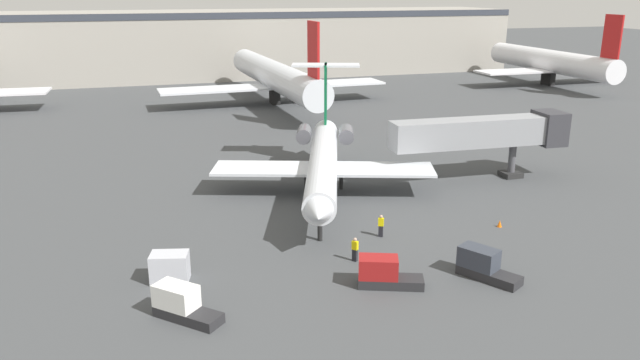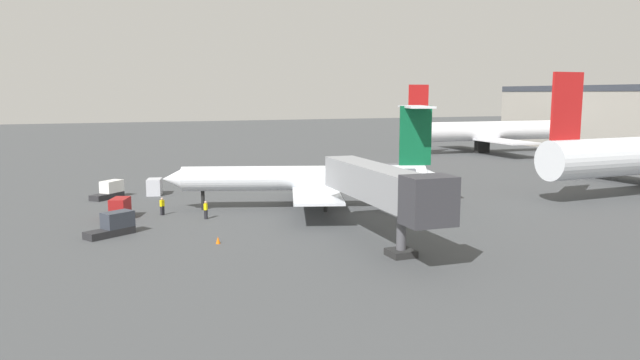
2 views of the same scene
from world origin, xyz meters
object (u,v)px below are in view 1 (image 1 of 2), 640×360
object	(u,v)px
baggage_tug_lead	(483,265)
parked_airliner_west_mid	(275,76)
ground_crew_marshaller	(381,226)
cargo_container_uld	(170,267)
traffic_cone_near	(500,224)
baggage_tug_spare	(181,304)
parked_airliner_centre	(551,62)
regional_jet	(323,157)
ground_crew_loader	(355,249)
baggage_tug_trailing	(384,273)
jet_bridge	(490,132)

from	to	relation	value
baggage_tug_lead	parked_airliner_west_mid	bearing A→B (deg)	88.81
ground_crew_marshaller	cargo_container_uld	world-z (taller)	cargo_container_uld
cargo_container_uld	traffic_cone_near	world-z (taller)	cargo_container_uld
baggage_tug_spare	parked_airliner_centre	size ratio (longest dim) A/B	0.11
regional_jet	baggage_tug_lead	bearing A→B (deg)	-76.79
baggage_tug_lead	cargo_container_uld	xyz separation A→B (m)	(-19.02, 5.32, 0.09)
parked_airliner_west_mid	baggage_tug_lead	bearing A→B (deg)	-91.19
parked_airliner_west_mid	parked_airliner_centre	world-z (taller)	parked_airliner_west_mid
ground_crew_marshaller	baggage_tug_spare	size ratio (longest dim) A/B	0.44
parked_airliner_west_mid	parked_airliner_centre	distance (m)	54.33
ground_crew_loader	baggage_tug_trailing	world-z (taller)	baggage_tug_trailing
traffic_cone_near	parked_airliner_centre	bearing A→B (deg)	50.96
baggage_tug_spare	parked_airliner_west_mid	bearing A→B (deg)	72.45
ground_crew_marshaller	ground_crew_loader	bearing A→B (deg)	-133.51
baggage_tug_trailing	baggage_tug_lead	bearing A→B (deg)	-6.50
ground_crew_marshaller	baggage_tug_trailing	xyz separation A→B (m)	(-2.88, -7.44, -0.02)
baggage_tug_spare	baggage_tug_lead	bearing A→B (deg)	-1.41
baggage_tug_trailing	baggage_tug_spare	size ratio (longest dim) A/B	1.11
jet_bridge	baggage_tug_spare	world-z (taller)	jet_bridge
ground_crew_loader	regional_jet	bearing A→B (deg)	80.83
baggage_tug_trailing	parked_airliner_centre	size ratio (longest dim) A/B	0.12
regional_jet	baggage_tug_lead	size ratio (longest dim) A/B	6.62
regional_jet	jet_bridge	distance (m)	16.31
parked_airliner_centre	baggage_tug_trailing	bearing A→B (deg)	-132.48
regional_jet	parked_airliner_west_mid	xyz separation A→B (m)	(5.88, 44.50, 1.18)
cargo_container_uld	baggage_tug_spare	bearing A→B (deg)	-86.60
ground_crew_loader	parked_airliner_west_mid	xyz separation A→B (m)	(8.26, 59.22, 3.57)
baggage_tug_trailing	traffic_cone_near	bearing A→B (deg)	27.83
baggage_tug_lead	baggage_tug_spare	world-z (taller)	same
baggage_tug_trailing	parked_airliner_centre	distance (m)	91.82
ground_crew_loader	parked_airliner_west_mid	distance (m)	59.90
traffic_cone_near	baggage_tug_spare	bearing A→B (deg)	-164.54
cargo_container_uld	traffic_cone_near	xyz separation A→B (m)	(24.92, 1.96, -0.65)
traffic_cone_near	parked_airliner_centre	xyz separation A→B (m)	(49.58, 61.13, 4.08)
baggage_tug_trailing	traffic_cone_near	world-z (taller)	baggage_tug_trailing
regional_jet	parked_airliner_west_mid	bearing A→B (deg)	82.47
ground_crew_loader	baggage_tug_trailing	xyz separation A→B (m)	(0.44, -3.94, -0.02)
ground_crew_marshaller	parked_airliner_west_mid	xyz separation A→B (m)	(4.93, 55.72, 3.57)
baggage_tug_spare	cargo_container_uld	bearing A→B (deg)	93.40
baggage_tug_trailing	parked_airliner_centre	world-z (taller)	parked_airliner_centre
traffic_cone_near	parked_airliner_west_mid	world-z (taller)	parked_airliner_west_mid
ground_crew_loader	baggage_tug_spare	size ratio (longest dim) A/B	0.44
baggage_tug_spare	parked_airliner_west_mid	world-z (taller)	parked_airliner_west_mid
baggage_tug_trailing	baggage_tug_spare	bearing A→B (deg)	-178.70
ground_crew_marshaller	parked_airliner_centre	xyz separation A→B (m)	(59.08, 60.23, 3.50)
cargo_container_uld	parked_airliner_centre	world-z (taller)	parked_airliner_centre
parked_airliner_centre	ground_crew_marshaller	bearing A→B (deg)	-134.45
baggage_tug_spare	traffic_cone_near	world-z (taller)	baggage_tug_spare
ground_crew_marshaller	ground_crew_loader	xyz separation A→B (m)	(-3.33, -3.50, 0.00)
ground_crew_loader	baggage_tug_trailing	size ratio (longest dim) A/B	0.40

